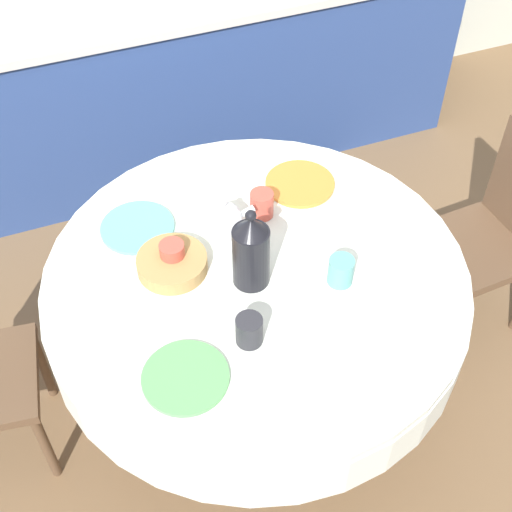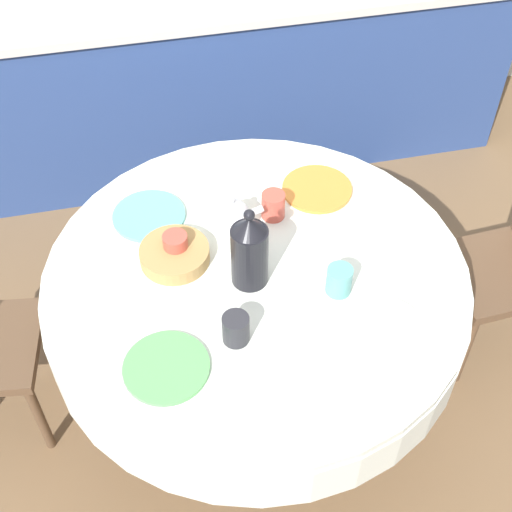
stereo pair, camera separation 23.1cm
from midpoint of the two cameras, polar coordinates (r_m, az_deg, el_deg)
ground_plane at (r=2.96m, az=2.27°, el=-10.79°), size 12.00×12.00×0.00m
kitchen_counter at (r=3.70m, az=-3.60°, el=13.81°), size 3.24×0.64×0.93m
dining_table at (r=2.46m, az=2.69°, el=-3.30°), size 1.43×1.43×0.73m
plate_near_left at (r=2.13m, az=-4.10°, el=-9.07°), size 0.26×0.26×0.01m
cup_near_left at (r=2.16m, az=1.45°, el=-6.02°), size 0.08×0.08×0.10m
plate_near_right at (r=2.27m, az=13.11°, el=-5.94°), size 0.26×0.26×0.01m
cup_near_right at (r=2.31m, az=9.53°, el=-2.08°), size 0.08×0.08×0.10m
plate_far_left at (r=2.56m, az=-6.03°, el=3.10°), size 0.26×0.26×0.01m
cup_far_left at (r=2.38m, az=-3.70°, el=0.61°), size 0.08×0.08×0.10m
plate_far_right at (r=2.67m, az=7.39°, el=5.23°), size 0.26×0.26×0.01m
cup_far_right at (r=2.52m, az=4.01°, el=3.93°), size 0.08×0.08×0.10m
coffee_carafe at (r=2.25m, az=2.41°, el=0.25°), size 0.12×0.12×0.31m
teapot at (r=2.44m, az=0.75°, el=3.00°), size 0.18×0.13×0.17m
bread_basket at (r=2.39m, az=-3.80°, el=-0.03°), size 0.24×0.24×0.05m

